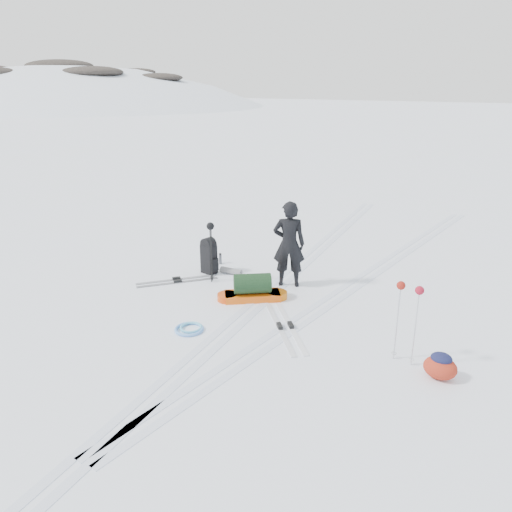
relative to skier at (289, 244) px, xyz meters
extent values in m
plane|color=white|center=(-0.12, -0.95, -0.92)|extent=(200.00, 200.00, 0.00)
ellipsoid|color=white|center=(-70.12, 54.05, -40.92)|extent=(143.00, 121.00, 93.50)
ellipsoid|color=black|center=(-70.12, 54.05, 5.43)|extent=(13.00, 10.00, 2.20)
ellipsoid|color=black|center=(-56.12, 48.05, 4.29)|extent=(10.40, 8.00, 1.76)
ellipsoid|color=black|center=(-83.12, 59.05, 4.49)|extent=(9.10, 7.00, 1.54)
ellipsoid|color=black|center=(-61.12, 63.05, 4.54)|extent=(7.80, 6.00, 1.32)
ellipsoid|color=black|center=(-50.12, 56.05, 3.54)|extent=(8.32, 6.40, 1.41)
cube|color=silver|center=(-0.24, -0.95, -0.91)|extent=(1.40, 17.97, 0.01)
cube|color=silver|center=(0.00, -0.95, -0.91)|extent=(1.40, 17.97, 0.01)
cube|color=silver|center=(1.16, 1.05, -0.91)|extent=(2.09, 13.88, 0.01)
cube|color=silver|center=(1.40, 1.05, -0.91)|extent=(2.09, 13.88, 0.01)
imported|color=black|center=(0.00, 0.00, 0.00)|extent=(0.79, 0.68, 1.83)
cube|color=#E8580D|center=(-0.30, -1.00, -0.85)|extent=(1.15, 1.00, 0.14)
cylinder|color=orange|center=(0.11, -0.71, -0.85)|extent=(0.56, 0.56, 0.14)
cylinder|color=#D6430C|center=(-0.71, -1.30, -0.85)|extent=(0.56, 0.56, 0.14)
cylinder|color=black|center=(-0.30, -1.00, -0.58)|extent=(0.82, 0.75, 0.40)
cube|color=black|center=(-1.87, -0.24, -0.59)|extent=(0.37, 0.30, 0.65)
cylinder|color=black|center=(-1.87, -0.24, -0.24)|extent=(0.36, 0.29, 0.32)
cube|color=black|center=(-1.70, -0.26, -0.68)|extent=(0.11, 0.18, 0.28)
cylinder|color=slate|center=(-1.40, -0.06, -0.85)|extent=(0.52, 0.16, 0.14)
cylinder|color=black|center=(-1.54, -0.58, -0.30)|extent=(0.03, 0.03, 1.23)
cylinder|color=black|center=(-1.52, -0.66, -0.30)|extent=(0.03, 0.03, 1.23)
torus|color=black|center=(-1.54, -0.58, -0.82)|extent=(0.11, 0.11, 0.01)
torus|color=black|center=(-1.52, -0.66, -0.82)|extent=(0.11, 0.11, 0.01)
sphere|color=black|center=(-1.53, -0.63, 0.33)|extent=(0.16, 0.16, 0.16)
cylinder|color=#B9BBC1|center=(2.75, -1.87, -0.30)|extent=(0.02, 0.02, 1.23)
cylinder|color=silver|center=(3.03, -1.92, -0.30)|extent=(0.02, 0.02, 1.23)
torus|color=#A5A7AC|center=(2.75, -1.87, -0.82)|extent=(0.09, 0.09, 0.01)
torus|color=silver|center=(3.03, -1.92, -0.82)|extent=(0.09, 0.09, 0.01)
sphere|color=maroon|center=(2.75, -1.87, 0.33)|extent=(0.13, 0.13, 0.13)
sphere|color=maroon|center=(3.03, -1.92, 0.33)|extent=(0.13, 0.13, 0.13)
cube|color=gray|center=(-2.13, -1.06, -0.91)|extent=(1.24, 1.34, 0.02)
cube|color=#989BA1|center=(-2.26, -0.94, -0.91)|extent=(1.24, 1.34, 0.02)
cube|color=black|center=(-2.13, -1.06, -0.88)|extent=(0.17, 0.17, 0.05)
cube|color=black|center=(-2.26, -0.94, -0.88)|extent=(0.17, 0.17, 0.05)
cube|color=silver|center=(0.73, -1.84, -0.91)|extent=(1.37, 1.60, 0.02)
cube|color=silver|center=(0.89, -1.71, -0.91)|extent=(1.37, 1.60, 0.02)
cube|color=black|center=(0.73, -1.84, -0.87)|extent=(0.19, 0.20, 0.06)
cube|color=black|center=(0.89, -1.71, -0.87)|extent=(0.19, 0.20, 0.06)
torus|color=#619DEC|center=(-0.61, -2.69, -0.89)|extent=(0.65, 0.65, 0.05)
torus|color=#5DBDE2|center=(-0.60, -2.65, -0.88)|extent=(0.51, 0.51, 0.05)
ellipsoid|color=maroon|center=(3.47, -2.08, -0.74)|extent=(0.52, 0.42, 0.35)
ellipsoid|color=black|center=(3.47, -2.08, -0.59)|extent=(0.33, 0.28, 0.17)
cylinder|color=#57595E|center=(-2.11, 0.24, -0.79)|extent=(0.08, 0.08, 0.24)
cylinder|color=#54555B|center=(-1.99, 0.41, -0.80)|extent=(0.08, 0.08, 0.22)
cylinder|color=black|center=(-2.11, 0.24, -0.66)|extent=(0.07, 0.07, 0.03)
cylinder|color=black|center=(-1.99, 0.41, -0.68)|extent=(0.07, 0.07, 0.03)
ellipsoid|color=black|center=(-0.69, -0.65, -0.81)|extent=(0.39, 0.33, 0.21)
camera|label=1|loc=(4.23, -8.88, 3.22)|focal=35.00mm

